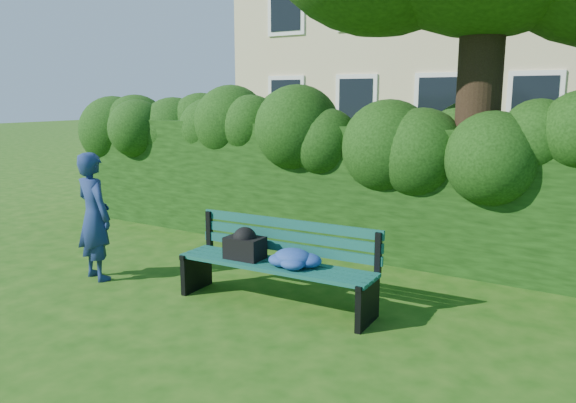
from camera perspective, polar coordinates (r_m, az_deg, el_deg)
The scene contains 4 objects.
ground at distance 6.51m, azimuth -2.86°, elevation -9.08°, with size 80.00×80.00×0.00m, color #194A0D.
hedge at distance 8.13m, azimuth 6.04°, elevation 1.43°, with size 10.00×1.00×1.80m.
park_bench at distance 5.97m, azimuth -1.26°, elevation -5.84°, with size 2.22×0.67×0.89m.
man_reading at distance 7.14m, azimuth -19.09°, elevation -1.44°, with size 0.57×0.37×1.55m, color navy.
Camera 1 is at (3.54, -5.00, 2.21)m, focal length 35.00 mm.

